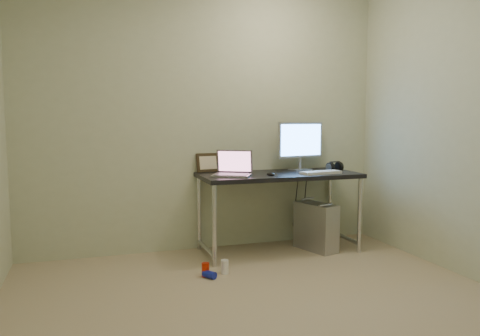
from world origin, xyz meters
name	(u,v)px	position (x,y,z in m)	size (l,w,h in m)	color
floor	(276,319)	(0.00, 0.00, 0.00)	(3.50, 3.50, 0.00)	tan
wall_back	(207,120)	(0.00, 1.75, 1.25)	(3.50, 0.02, 2.50)	beige
desk	(279,182)	(0.61, 1.42, 0.67)	(1.50, 0.65, 0.75)	black
tower_computer	(316,227)	(0.97, 1.34, 0.23)	(0.32, 0.47, 0.48)	#A3A3A7
cable_a	(295,203)	(0.92, 1.70, 0.40)	(0.01, 0.01, 0.70)	black
cable_b	(304,205)	(1.01, 1.68, 0.38)	(0.01, 0.01, 0.72)	black
can_red	(206,270)	(-0.23, 0.91, 0.06)	(0.06, 0.06, 0.11)	red
can_white	(225,267)	(-0.06, 0.94, 0.06)	(0.06, 0.06, 0.11)	white
can_blue	(209,275)	(-0.21, 0.87, 0.03)	(0.06, 0.06, 0.11)	#1622B0
laptop	(233,170)	(0.14, 1.37, 0.80)	(0.42, 0.40, 0.23)	#A5A6AB
monitor	(300,142)	(0.91, 1.59, 1.03)	(0.51, 0.18, 0.48)	#A5A6AB
keyboard	(321,173)	(0.97, 1.25, 0.76)	(0.39, 0.13, 0.02)	silver
mouse_right	(337,170)	(1.17, 1.31, 0.77)	(0.07, 0.11, 0.04)	black
mouse_left	(271,173)	(0.48, 1.30, 0.77)	(0.06, 0.10, 0.03)	black
headphones	(335,167)	(1.26, 1.52, 0.78)	(0.18, 0.10, 0.11)	black
picture_frame	(208,163)	(0.00, 1.73, 0.84)	(0.23, 0.03, 0.18)	black
webcam	(224,162)	(0.17, 1.72, 0.84)	(0.04, 0.03, 0.13)	silver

